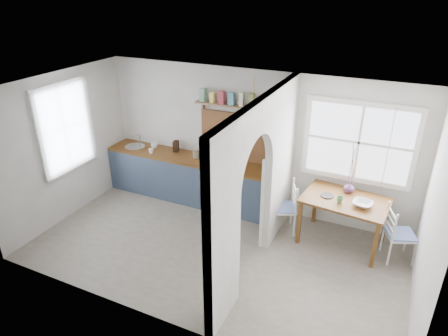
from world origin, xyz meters
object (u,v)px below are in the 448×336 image
at_px(kettle, 271,167).
at_px(chair_left, 283,207).
at_px(dining_table, 343,221).
at_px(vase, 349,187).
at_px(chair_right, 401,234).

bearing_deg(kettle, chair_left, -31.28).
bearing_deg(kettle, dining_table, 0.32).
bearing_deg(vase, kettle, -178.72).
height_order(chair_left, vase, vase).
distance_m(dining_table, vase, 0.56).
height_order(chair_right, kettle, kettle).
distance_m(dining_table, chair_right, 0.87).
bearing_deg(chair_right, dining_table, 65.17).
height_order(chair_left, kettle, kettle).
relative_size(dining_table, kettle, 5.58).
xyz_separation_m(chair_right, vase, (-0.88, 0.31, 0.46)).
distance_m(dining_table, chair_left, 1.00).
height_order(chair_left, chair_right, chair_left).
distance_m(chair_right, vase, 1.03).
bearing_deg(dining_table, chair_right, 3.02).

